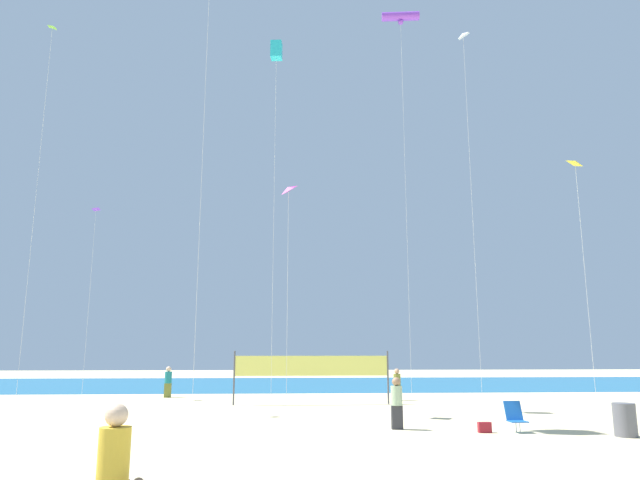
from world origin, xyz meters
name	(u,v)px	position (x,y,z in m)	size (l,w,h in m)	color
ground_plane	(331,443)	(0.00, 0.00, 0.00)	(120.00, 120.00, 0.00)	beige
ocean_band	(301,384)	(0.00, 28.03, 0.00)	(120.00, 20.00, 0.01)	#1E6B99
mother_figure	(113,470)	(-3.38, -8.15, 0.92)	(0.40, 0.40, 1.73)	#2D2D33
beachgoer_teal_shirt	(168,381)	(-7.37, 15.56, 0.85)	(0.36, 0.36, 1.59)	olive
beachgoer_olive_shirt	(397,383)	(4.35, 13.03, 0.82)	(0.35, 0.35, 1.54)	#99B28C
beachgoer_sage_shirt	(397,401)	(2.27, 2.49, 0.84)	(0.36, 0.36, 1.57)	#2D2D33
folding_beach_chair	(515,416)	(5.73, 1.70, 0.47)	(0.52, 0.65, 0.89)	#1959B2
trash_barrel	(625,420)	(8.45, 0.53, 0.46)	(0.62, 0.62, 0.92)	#595960
volleyball_net	(312,368)	(0.02, 11.03, 1.63)	(7.16, 0.26, 2.40)	#4C4C51
beach_handbag	(485,427)	(4.73, 1.59, 0.15)	(0.38, 0.19, 0.30)	maroon
kite_white_diamond	(463,44)	(6.86, 7.99, 16.38)	(0.66, 0.66, 17.07)	silver
kite_violet_tube	(401,18)	(4.65, 11.15, 19.66)	(1.99, 0.68, 19.97)	silver
kite_magenta_diamond	(288,191)	(-1.20, 6.91, 8.87)	(0.80, 0.81, 9.20)	silver
kite_cyan_box	(276,52)	(-1.83, 10.13, 16.90)	(0.59, 0.59, 17.42)	silver
kite_lime_diamond	(50,54)	(-12.38, 9.43, 16.06)	(0.53, 0.52, 17.56)	silver
kite_violet_diamond	(95,217)	(-11.80, 15.65, 9.69)	(0.55, 0.55, 10.26)	silver
kite_yellow_diamond	(576,169)	(8.91, 2.76, 8.67)	(0.59, 0.59, 9.07)	silver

